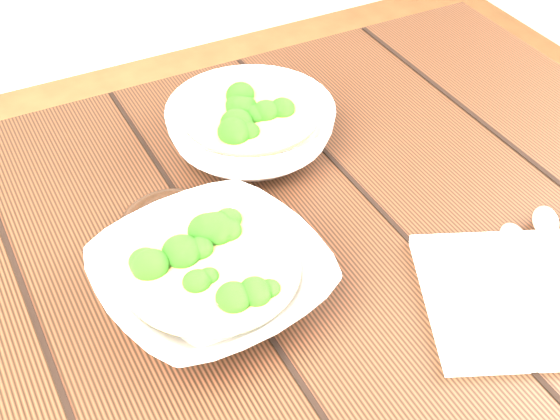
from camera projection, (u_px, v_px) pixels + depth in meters
name	position (u px, v px, depth m)	size (l,w,h in m)	color
table	(247.00, 337.00, 0.92)	(1.20, 0.80, 0.75)	#341A0F
soup_bowl_front	(212.00, 278.00, 0.78)	(0.26, 0.26, 0.07)	white
soup_bowl_back	(251.00, 128.00, 0.97)	(0.24, 0.24, 0.08)	white
trivet	(172.00, 227.00, 0.87)	(0.12, 0.12, 0.03)	black
napkin	(534.00, 296.00, 0.80)	(0.22, 0.18, 0.01)	beige
spoon_left	(520.00, 263.00, 0.82)	(0.11, 0.17, 0.01)	beige
spoon_right	(547.00, 243.00, 0.84)	(0.13, 0.15, 0.01)	beige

